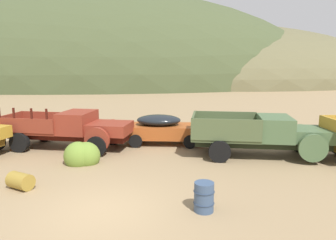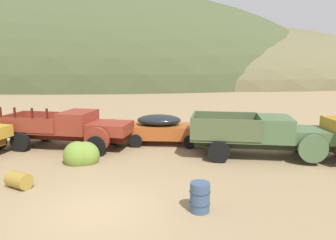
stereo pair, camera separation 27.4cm
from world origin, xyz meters
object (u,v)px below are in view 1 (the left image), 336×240
at_px(truck_rust_red, 76,129).
at_px(truck_weathered_green, 270,135).
at_px(car_oxide_orange, 166,129).
at_px(oil_drum_foreground, 204,197).
at_px(oil_drum_tipped, 20,181).

xyz_separation_m(truck_rust_red, truck_weathered_green, (9.34, -0.95, 0.03)).
relative_size(truck_rust_red, car_oxide_orange, 1.41).
height_order(oil_drum_foreground, oil_drum_tipped, oil_drum_foreground).
bearing_deg(car_oxide_orange, truck_rust_red, -164.73).
relative_size(oil_drum_foreground, oil_drum_tipped, 0.87).
relative_size(truck_rust_red, oil_drum_tipped, 6.61).
bearing_deg(car_oxide_orange, oil_drum_tipped, -125.70).
height_order(truck_rust_red, oil_drum_foreground, truck_rust_red).
bearing_deg(truck_weathered_green, oil_drum_tipped, -150.83).
distance_m(car_oxide_orange, oil_drum_foreground, 7.98).
xyz_separation_m(truck_weathered_green, oil_drum_foreground, (-3.34, -5.68, -0.59)).
relative_size(car_oxide_orange, oil_drum_tipped, 4.69).
distance_m(truck_rust_red, oil_drum_foreground, 8.96).
height_order(truck_rust_red, oil_drum_tipped, truck_rust_red).
xyz_separation_m(truck_rust_red, oil_drum_foreground, (6.00, -6.63, -0.57)).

